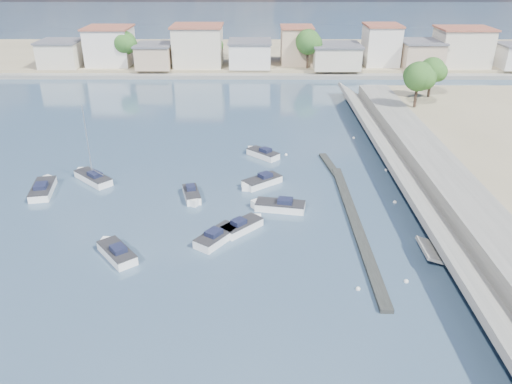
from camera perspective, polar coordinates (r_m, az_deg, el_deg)
ground at (r=75.38m, az=2.00°, el=7.58°), size 400.00×400.00×0.00m
seawall_walkway at (r=54.19m, az=22.82°, el=-1.11°), size 5.00×90.00×1.80m
breakwater at (r=50.92m, az=10.67°, el=-2.05°), size 2.00×31.02×0.35m
far_shore_land at (r=125.68m, az=1.31°, el=15.34°), size 160.00×40.00×1.40m
far_shore_quay at (r=105.17m, az=1.51°, el=13.09°), size 160.00×2.50×0.80m
far_town at (r=110.84m, az=7.24°, el=15.95°), size 113.01×12.80×8.35m
shore_trees at (r=101.74m, az=6.47°, el=15.85°), size 74.56×38.32×7.92m
motorboat_a at (r=44.62m, az=-15.73°, el=-6.63°), size 4.16×4.58×1.48m
motorboat_b at (r=46.87m, az=-1.42°, el=-3.88°), size 4.06×4.08×1.48m
motorboat_c at (r=50.42m, az=2.48°, el=-1.62°), size 5.60×2.78×1.48m
motorboat_d at (r=55.57m, az=0.50°, el=1.13°), size 4.65×4.22×1.48m
motorboat_e at (r=58.85m, az=-23.13°, el=0.39°), size 2.99×5.90×1.48m
motorboat_f at (r=63.57m, az=0.66°, el=4.41°), size 4.29×4.21×1.48m
motorboat_g at (r=52.97m, az=-7.34°, el=-0.40°), size 2.44×4.39×1.48m
motorboat_h at (r=45.41m, az=-4.24°, el=-5.01°), size 4.16×4.83×1.48m
sailboat at (r=59.68m, az=-18.24°, el=1.61°), size 5.17×5.04×9.00m
mooring_buoys at (r=54.96m, az=11.78°, el=-0.12°), size 12.08×34.95×0.38m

